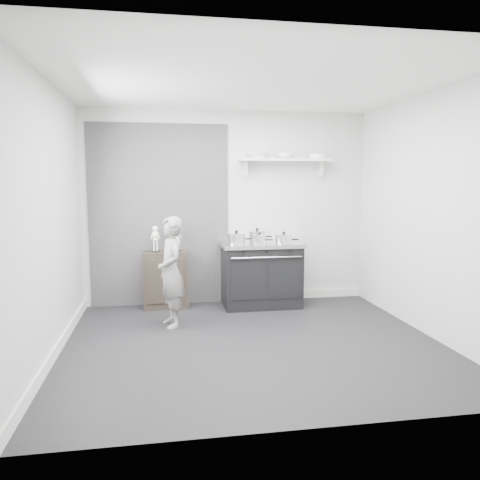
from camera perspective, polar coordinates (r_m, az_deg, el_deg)
name	(u,v)px	position (r m, az deg, el deg)	size (l,w,h in m)	color
ground	(252,343)	(5.13, 1.45, -12.39)	(4.00, 4.00, 0.00)	black
room_shell	(241,189)	(4.97, 0.16, 6.24)	(4.02, 3.62, 2.71)	#B7B7B5
wall_shelf	(285,161)	(6.66, 5.54, 9.61)	(1.30, 0.26, 0.24)	silver
stove	(261,274)	(6.49, 2.59, -4.14)	(1.11, 0.69, 0.89)	black
side_cabinet	(166,279)	(6.50, -9.02, -4.77)	(0.59, 0.35, 0.77)	black
child	(171,272)	(5.58, -8.38, -3.89)	(0.48, 0.31, 1.31)	slate
pot_front_left	(236,238)	(6.27, -0.43, 0.19)	(0.33, 0.25, 0.18)	white
pot_back_left	(257,236)	(6.51, 2.11, 0.48)	(0.34, 0.25, 0.19)	white
pot_front_right	(284,239)	(6.28, 5.36, 0.11)	(0.32, 0.23, 0.17)	white
pot_front_center	(260,239)	(6.23, 2.40, 0.08)	(0.27, 0.18, 0.16)	white
skeleton_full	(155,237)	(6.40, -10.29, 0.38)	(0.11, 0.07, 0.41)	white
skeleton_torso	(176,236)	(6.40, -7.78, 0.49)	(0.12, 0.08, 0.42)	white
bowl_large	(258,155)	(6.57, 2.20, 10.27)	(0.30, 0.30, 0.07)	white
bowl_small	(285,156)	(6.66, 5.53, 10.19)	(0.22, 0.22, 0.07)	white
plate_stack	(318,156)	(6.80, 9.43, 10.02)	(0.24, 0.24, 0.06)	white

